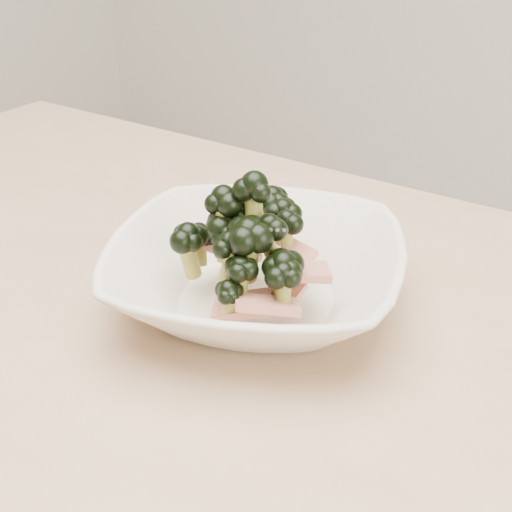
% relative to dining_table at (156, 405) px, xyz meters
% --- Properties ---
extents(dining_table, '(1.20, 0.80, 0.75)m').
position_rel_dining_table_xyz_m(dining_table, '(0.00, 0.00, 0.00)').
color(dining_table, tan).
rests_on(dining_table, ground).
extents(broccoli_dish, '(0.34, 0.34, 0.14)m').
position_rel_dining_table_xyz_m(broccoli_dish, '(0.07, 0.07, 0.14)').
color(broccoli_dish, beige).
rests_on(broccoli_dish, dining_table).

